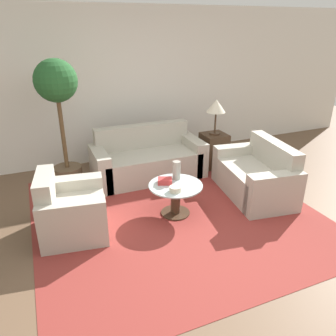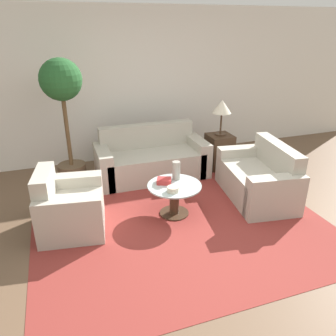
{
  "view_description": "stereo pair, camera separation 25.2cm",
  "coord_description": "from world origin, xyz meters",
  "views": [
    {
      "loc": [
        -1.62,
        -2.57,
        2.26
      ],
      "look_at": [
        -0.1,
        1.06,
        0.55
      ],
      "focal_mm": 35.0,
      "sensor_mm": 36.0,
      "label": 1
    },
    {
      "loc": [
        -1.39,
        -2.66,
        2.26
      ],
      "look_at": [
        -0.1,
        1.06,
        0.55
      ],
      "focal_mm": 35.0,
      "sensor_mm": 36.0,
      "label": 2
    }
  ],
  "objects": [
    {
      "name": "potted_plant",
      "position": [
        -1.28,
        2.16,
        1.26
      ],
      "size": [
        0.58,
        0.58,
        1.88
      ],
      "color": "brown",
      "rests_on": "ground_plane"
    },
    {
      "name": "rug",
      "position": [
        -0.1,
        0.81,
        0.0
      ],
      "size": [
        3.52,
        3.4,
        0.01
      ],
      "color": "maroon",
      "rests_on": "ground_plane"
    },
    {
      "name": "table_lamp",
      "position": [
        1.16,
        2.02,
        1.04
      ],
      "size": [
        0.31,
        0.31,
        0.59
      ],
      "color": "#422D1E",
      "rests_on": "side_table"
    },
    {
      "name": "book_stack",
      "position": [
        -0.21,
        0.9,
        0.45
      ],
      "size": [
        0.22,
        0.2,
        0.06
      ],
      "rotation": [
        0.0,
        0.0,
        -0.4
      ],
      "color": "#BC3333",
      "rests_on": "coffee_table"
    },
    {
      "name": "sofa_main",
      "position": [
        -0.04,
        2.08,
        0.27
      ],
      "size": [
        1.75,
        0.79,
        0.8
      ],
      "color": "#B2AD9E",
      "rests_on": "ground_plane"
    },
    {
      "name": "ground_plane",
      "position": [
        0.0,
        0.0,
        0.0
      ],
      "size": [
        14.0,
        14.0,
        0.0
      ],
      "primitive_type": "plane",
      "color": "brown"
    },
    {
      "name": "coffee_table",
      "position": [
        -0.1,
        0.81,
        0.27
      ],
      "size": [
        0.69,
        0.69,
        0.42
      ],
      "color": "#422D1E",
      "rests_on": "ground_plane"
    },
    {
      "name": "loveseat",
      "position": [
        1.21,
        0.86,
        0.27
      ],
      "size": [
        0.92,
        1.39,
        0.79
      ],
      "rotation": [
        0.0,
        0.0,
        -1.71
      ],
      "color": "#B2AD9E",
      "rests_on": "ground_plane"
    },
    {
      "name": "side_table",
      "position": [
        1.16,
        2.02,
        0.29
      ],
      "size": [
        0.4,
        0.4,
        0.58
      ],
      "color": "#422D1E",
      "rests_on": "ground_plane"
    },
    {
      "name": "vase",
      "position": [
        -0.02,
        0.96,
        0.54
      ],
      "size": [
        0.1,
        0.1,
        0.25
      ],
      "color": "#9E998E",
      "rests_on": "coffee_table"
    },
    {
      "name": "armchair",
      "position": [
        -1.41,
        0.91,
        0.27
      ],
      "size": [
        0.84,
        0.92,
        0.77
      ],
      "rotation": [
        0.0,
        0.0,
        1.42
      ],
      "color": "#B2AD9E",
      "rests_on": "ground_plane"
    },
    {
      "name": "wall_back",
      "position": [
        0.0,
        3.05,
        1.3
      ],
      "size": [
        10.0,
        0.06,
        2.6
      ],
      "color": "white",
      "rests_on": "ground_plane"
    },
    {
      "name": "bowl",
      "position": [
        -0.18,
        0.64,
        0.45
      ],
      "size": [
        0.14,
        0.14,
        0.07
      ],
      "color": "beige",
      "rests_on": "coffee_table"
    }
  ]
}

